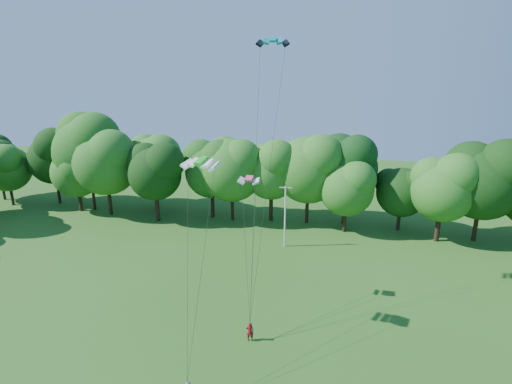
# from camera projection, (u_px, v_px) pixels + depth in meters

# --- Properties ---
(utility_pole) EXTENTS (1.42, 0.18, 7.12)m
(utility_pole) POSITION_uv_depth(u_px,v_px,m) (285.00, 216.00, 44.42)
(utility_pole) COLOR beige
(utility_pole) RESTS_ON ground
(kite_flyer_left) EXTENTS (0.63, 0.48, 1.53)m
(kite_flyer_left) POSITION_uv_depth(u_px,v_px,m) (250.00, 331.00, 29.19)
(kite_flyer_left) COLOR maroon
(kite_flyer_left) RESTS_ON ground
(kite_teal) EXTENTS (2.60, 1.41, 0.55)m
(kite_teal) POSITION_uv_depth(u_px,v_px,m) (273.00, 39.00, 31.10)
(kite_teal) COLOR #04808A
(kite_teal) RESTS_ON ground
(kite_green) EXTENTS (2.77, 1.65, 0.43)m
(kite_green) POSITION_uv_depth(u_px,v_px,m) (201.00, 161.00, 27.23)
(kite_green) COLOR green
(kite_green) RESTS_ON ground
(kite_pink) EXTENTS (1.77, 0.86, 0.32)m
(kite_pink) POSITION_uv_depth(u_px,v_px,m) (249.00, 178.00, 31.91)
(kite_pink) COLOR #D43B78
(kite_pink) RESTS_ON ground
(tree_back_west) EXTENTS (10.28, 10.28, 14.95)m
(tree_back_west) POSITION_uv_depth(u_px,v_px,m) (87.00, 146.00, 55.09)
(tree_back_west) COLOR #392B16
(tree_back_west) RESTS_ON ground
(tree_back_center) EXTENTS (8.50, 8.50, 12.37)m
(tree_back_center) POSITION_uv_depth(u_px,v_px,m) (347.00, 166.00, 50.12)
(tree_back_center) COLOR #342814
(tree_back_center) RESTS_ON ground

